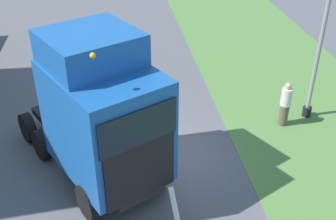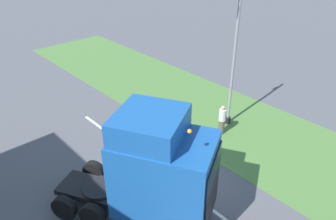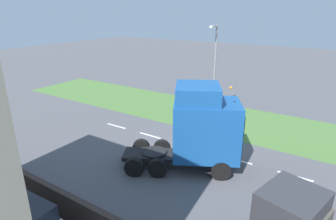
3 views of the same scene
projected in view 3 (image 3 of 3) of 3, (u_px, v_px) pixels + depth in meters
ground_plane at (199, 149)px, 17.90m from camera, size 120.00×120.00×0.00m
grass_verge at (233, 120)px, 22.65m from camera, size 7.00×44.00×0.01m
lane_markings at (190, 147)px, 18.26m from camera, size 0.16×14.60×0.00m
lorry_cab at (201, 128)px, 15.09m from camera, size 5.11×6.50×4.92m
lamp_post at (214, 77)px, 22.19m from camera, size 1.29×0.34×7.37m
pedestrian at (212, 112)px, 21.96m from camera, size 0.39×0.39×1.75m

